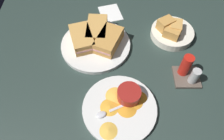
{
  "coord_description": "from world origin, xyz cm",
  "views": [
    {
      "loc": [
        46.64,
        -3.49,
        63.62
      ],
      "look_at": [
        5.67,
        -3.67,
        3.0
      ],
      "focal_mm": 33.5,
      "sensor_mm": 36.0,
      "label": 1
    }
  ],
  "objects_px": {
    "sandwich_half_near": "(109,40)",
    "plate_chips_companion": "(120,108)",
    "spoon_by_dark_ramekin": "(94,39)",
    "bread_basket_rear": "(172,32)",
    "condiment_caddy": "(188,72)",
    "ramekin_light_gravy": "(129,94)",
    "ramekin_dark_sauce": "(80,37)",
    "sandwich_half_far": "(97,30)",
    "spoon_by_gravy_ramekin": "(105,113)",
    "sandwich_half_extra": "(82,38)",
    "plate_sandwich_main": "(96,45)"
  },
  "relations": [
    {
      "from": "sandwich_half_near",
      "to": "sandwich_half_far",
      "type": "distance_m",
      "value": 0.07
    },
    {
      "from": "sandwich_half_far",
      "to": "spoon_by_gravy_ramekin",
      "type": "height_order",
      "value": "sandwich_half_far"
    },
    {
      "from": "plate_chips_companion",
      "to": "ramekin_dark_sauce",
      "type": "bearing_deg",
      "value": -152.29
    },
    {
      "from": "plate_sandwich_main",
      "to": "condiment_caddy",
      "type": "relative_size",
      "value": 2.86
    },
    {
      "from": "spoon_by_dark_ramekin",
      "to": "bread_basket_rear",
      "type": "xyz_separation_m",
      "value": [
        -0.04,
        0.31,
        0.0
      ]
    },
    {
      "from": "sandwich_half_near",
      "to": "plate_chips_companion",
      "type": "xyz_separation_m",
      "value": [
        0.27,
        0.04,
        -0.03
      ]
    },
    {
      "from": "spoon_by_dark_ramekin",
      "to": "spoon_by_gravy_ramekin",
      "type": "distance_m",
      "value": 0.32
    },
    {
      "from": "plate_chips_companion",
      "to": "spoon_by_dark_ramekin",
      "type": "bearing_deg",
      "value": -161.63
    },
    {
      "from": "plate_chips_companion",
      "to": "condiment_caddy",
      "type": "height_order",
      "value": "condiment_caddy"
    },
    {
      "from": "plate_sandwich_main",
      "to": "ramekin_dark_sauce",
      "type": "distance_m",
      "value": 0.07
    },
    {
      "from": "sandwich_half_far",
      "to": "ramekin_dark_sauce",
      "type": "height_order",
      "value": "sandwich_half_far"
    },
    {
      "from": "spoon_by_dark_ramekin",
      "to": "condiment_caddy",
      "type": "xyz_separation_m",
      "value": [
        0.16,
        0.33,
        0.01
      ]
    },
    {
      "from": "spoon_by_dark_ramekin",
      "to": "plate_chips_companion",
      "type": "xyz_separation_m",
      "value": [
        0.29,
        0.1,
        -0.01
      ]
    },
    {
      "from": "spoon_by_dark_ramekin",
      "to": "ramekin_light_gravy",
      "type": "distance_m",
      "value": 0.28
    },
    {
      "from": "sandwich_half_extra",
      "to": "spoon_by_gravy_ramekin",
      "type": "xyz_separation_m",
      "value": [
        0.29,
        0.1,
        -0.02
      ]
    },
    {
      "from": "plate_sandwich_main",
      "to": "sandwich_half_far",
      "type": "height_order",
      "value": "sandwich_half_far"
    },
    {
      "from": "ramekin_light_gravy",
      "to": "spoon_by_gravy_ramekin",
      "type": "relative_size",
      "value": 0.8
    },
    {
      "from": "sandwich_half_near",
      "to": "spoon_by_gravy_ramekin",
      "type": "distance_m",
      "value": 0.29
    },
    {
      "from": "sandwich_half_near",
      "to": "ramekin_light_gravy",
      "type": "height_order",
      "value": "sandwich_half_near"
    },
    {
      "from": "sandwich_half_far",
      "to": "plate_chips_companion",
      "type": "height_order",
      "value": "sandwich_half_far"
    },
    {
      "from": "plate_sandwich_main",
      "to": "bread_basket_rear",
      "type": "xyz_separation_m",
      "value": [
        -0.06,
        0.3,
        0.02
      ]
    },
    {
      "from": "ramekin_dark_sauce",
      "to": "condiment_caddy",
      "type": "bearing_deg",
      "value": 67.86
    },
    {
      "from": "sandwich_half_far",
      "to": "ramekin_dark_sauce",
      "type": "xyz_separation_m",
      "value": [
        0.04,
        -0.06,
        -0.0
      ]
    },
    {
      "from": "sandwich_half_extra",
      "to": "sandwich_half_near",
      "type": "bearing_deg",
      "value": 85.33
    },
    {
      "from": "plate_chips_companion",
      "to": "bread_basket_rear",
      "type": "distance_m",
      "value": 0.39
    },
    {
      "from": "plate_sandwich_main",
      "to": "ramekin_light_gravy",
      "type": "bearing_deg",
      "value": 27.17
    },
    {
      "from": "ramekin_light_gravy",
      "to": "bread_basket_rear",
      "type": "bearing_deg",
      "value": 147.46
    },
    {
      "from": "plate_sandwich_main",
      "to": "spoon_by_dark_ramekin",
      "type": "relative_size",
      "value": 2.73
    },
    {
      "from": "sandwich_half_near",
      "to": "ramekin_light_gravy",
      "type": "xyz_separation_m",
      "value": [
        0.23,
        0.07,
        -0.0
      ]
    },
    {
      "from": "plate_sandwich_main",
      "to": "ramekin_dark_sauce",
      "type": "bearing_deg",
      "value": -103.67
    },
    {
      "from": "spoon_by_dark_ramekin",
      "to": "ramekin_light_gravy",
      "type": "xyz_separation_m",
      "value": [
        0.25,
        0.13,
        0.02
      ]
    },
    {
      "from": "bread_basket_rear",
      "to": "plate_chips_companion",
      "type": "bearing_deg",
      "value": -33.41
    },
    {
      "from": "plate_chips_companion",
      "to": "sandwich_half_far",
      "type": "bearing_deg",
      "value": -165.07
    },
    {
      "from": "ramekin_dark_sauce",
      "to": "ramekin_light_gravy",
      "type": "relative_size",
      "value": 0.85
    },
    {
      "from": "ramekin_dark_sauce",
      "to": "ramekin_light_gravy",
      "type": "xyz_separation_m",
      "value": [
        0.25,
        0.18,
        -0.0
      ]
    },
    {
      "from": "sandwich_half_far",
      "to": "sandwich_half_near",
      "type": "bearing_deg",
      "value": 40.33
    },
    {
      "from": "condiment_caddy",
      "to": "plate_chips_companion",
      "type": "bearing_deg",
      "value": -62.02
    },
    {
      "from": "plate_chips_companion",
      "to": "ramekin_light_gravy",
      "type": "height_order",
      "value": "ramekin_light_gravy"
    },
    {
      "from": "spoon_by_dark_ramekin",
      "to": "bread_basket_rear",
      "type": "relative_size",
      "value": 0.58
    },
    {
      "from": "plate_sandwich_main",
      "to": "spoon_by_gravy_ramekin",
      "type": "relative_size",
      "value": 2.84
    },
    {
      "from": "sandwich_half_far",
      "to": "plate_chips_companion",
      "type": "xyz_separation_m",
      "value": [
        0.32,
        0.09,
        -0.03
      ]
    },
    {
      "from": "spoon_by_dark_ramekin",
      "to": "plate_chips_companion",
      "type": "distance_m",
      "value": 0.31
    },
    {
      "from": "ramekin_dark_sauce",
      "to": "sandwich_half_near",
      "type": "bearing_deg",
      "value": 80.45
    },
    {
      "from": "sandwich_half_near",
      "to": "plate_chips_companion",
      "type": "distance_m",
      "value": 0.27
    },
    {
      "from": "sandwich_half_near",
      "to": "spoon_by_dark_ramekin",
      "type": "height_order",
      "value": "sandwich_half_near"
    },
    {
      "from": "plate_chips_companion",
      "to": "bread_basket_rear",
      "type": "relative_size",
      "value": 1.41
    },
    {
      "from": "plate_sandwich_main",
      "to": "spoon_by_dark_ramekin",
      "type": "distance_m",
      "value": 0.02
    },
    {
      "from": "bread_basket_rear",
      "to": "condiment_caddy",
      "type": "height_order",
      "value": "condiment_caddy"
    },
    {
      "from": "sandwich_half_near",
      "to": "ramekin_dark_sauce",
      "type": "height_order",
      "value": "sandwich_half_near"
    },
    {
      "from": "sandwich_half_extra",
      "to": "bread_basket_rear",
      "type": "distance_m",
      "value": 0.36
    }
  ]
}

